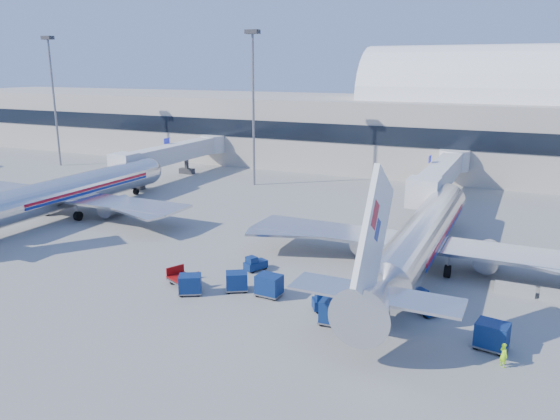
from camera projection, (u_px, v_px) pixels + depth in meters
The scene contains 19 objects.
ground at pixel (296, 268), 48.90m from camera, with size 260.00×260.00×0.00m, color gray.
terminal at pixel (349, 122), 101.55m from camera, with size 170.00×28.15×21.00m.
airliner_main at pixel (421, 238), 47.99m from camera, with size 32.00×37.26×12.07m.
airliner_mid at pixel (66, 192), 65.22m from camera, with size 32.00×37.26×12.07m.
jetbridge_near at pixel (442, 173), 71.75m from camera, with size 4.40×27.50×6.25m.
jetbridge_mid at pixel (178, 152), 88.97m from camera, with size 4.40×27.50×6.25m.
mast_far_west at pixel (52, 82), 95.99m from camera, with size 2.00×1.20×22.60m.
mast_west at pixel (253, 86), 79.59m from camera, with size 2.00×1.20×22.60m.
barrier_near at pixel (515, 289), 43.15m from camera, with size 3.00×0.55×0.90m, color #9E9E96.
tug_lead at pixel (327, 302), 40.30m from camera, with size 2.56×2.21×1.50m.
tug_right at pixel (423, 303), 40.06m from camera, with size 2.65×2.41×1.57m.
tug_left at pixel (255, 264), 48.27m from camera, with size 1.79×2.28×1.33m.
cart_train_a at pixel (269, 285), 42.71m from camera, with size 2.07×1.63×1.75m.
cart_train_b at pixel (237, 281), 43.76m from camera, with size 2.23×2.09×1.57m.
cart_train_c at pixel (190, 284), 43.12m from camera, with size 2.27×2.11×1.60m.
cart_solo_near at pixel (335, 311), 38.02m from camera, with size 2.18×1.72×1.83m.
cart_solo_far at pixel (492, 335), 34.68m from camera, with size 2.28×1.88×1.81m.
cart_open_red at pixel (183, 280), 44.99m from camera, with size 2.95×2.57×0.66m.
ramp_worker at pixel (503, 355), 32.69m from camera, with size 0.56×0.37×1.54m, color #8ADA17.
Camera 1 is at (18.17, -42.22, 17.53)m, focal length 35.00 mm.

